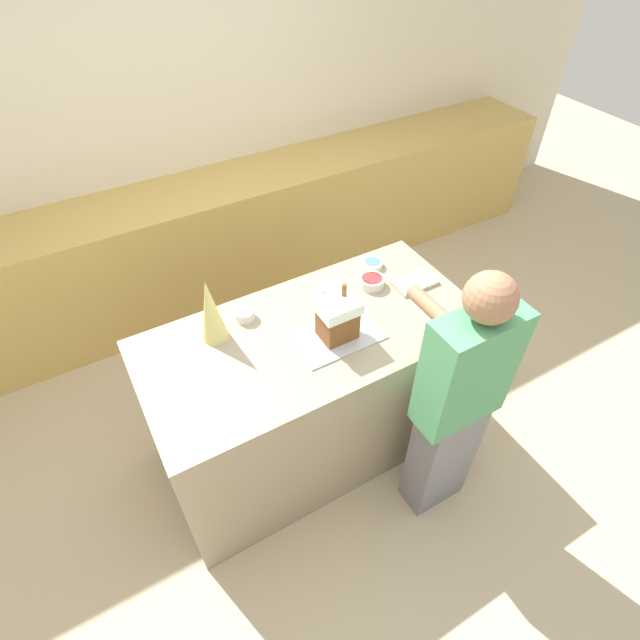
{
  "coord_description": "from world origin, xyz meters",
  "views": [
    {
      "loc": [
        -0.82,
        -1.52,
        2.69
      ],
      "look_at": [
        0.05,
        0.0,
        1.01
      ],
      "focal_mm": 28.0,
      "sensor_mm": 36.0,
      "label": 1
    }
  ],
  "objects": [
    {
      "name": "ground_plane",
      "position": [
        0.0,
        0.0,
        0.0
      ],
      "size": [
        12.0,
        12.0,
        0.0
      ],
      "primitive_type": "plane",
      "color": "#C6B28E"
    },
    {
      "name": "wall_back",
      "position": [
        0.0,
        1.95,
        1.3
      ],
      "size": [
        8.0,
        0.05,
        2.6
      ],
      "color": "beige",
      "rests_on": "ground_plane"
    },
    {
      "name": "back_cabinet_block",
      "position": [
        0.0,
        1.63,
        0.47
      ],
      "size": [
        6.0,
        0.6,
        0.94
      ],
      "color": "tan",
      "rests_on": "ground_plane"
    },
    {
      "name": "kitchen_island",
      "position": [
        0.0,
        0.0,
        0.47
      ],
      "size": [
        1.71,
        0.82,
        0.95
      ],
      "color": "gray",
      "rests_on": "ground_plane"
    },
    {
      "name": "baking_tray",
      "position": [
        0.09,
        -0.09,
        0.95
      ],
      "size": [
        0.43,
        0.27,
        0.01
      ],
      "color": "#B2B2BC",
      "rests_on": "kitchen_island"
    },
    {
      "name": "gingerbread_house",
      "position": [
        0.09,
        -0.09,
        1.07
      ],
      "size": [
        0.19,
        0.15,
        0.28
      ],
      "color": "brown",
      "rests_on": "baking_tray"
    },
    {
      "name": "decorative_tree",
      "position": [
        -0.42,
        0.21,
        1.12
      ],
      "size": [
        0.13,
        0.13,
        0.35
      ],
      "color": "#DBD675",
      "rests_on": "kitchen_island"
    },
    {
      "name": "candy_bowl_front_corner",
      "position": [
        -0.25,
        0.25,
        0.98
      ],
      "size": [
        0.1,
        0.1,
        0.05
      ],
      "color": "white",
      "rests_on": "kitchen_island"
    },
    {
      "name": "candy_bowl_near_tray_right",
      "position": [
        0.46,
        0.15,
        0.98
      ],
      "size": [
        0.14,
        0.14,
        0.05
      ],
      "color": "silver",
      "rests_on": "kitchen_island"
    },
    {
      "name": "candy_bowl_center_rear",
      "position": [
        0.24,
        0.22,
        0.97
      ],
      "size": [
        0.13,
        0.13,
        0.04
      ],
      "color": "silver",
      "rests_on": "kitchen_island"
    },
    {
      "name": "candy_bowl_far_right",
      "position": [
        0.55,
        0.29,
        0.97
      ],
      "size": [
        0.11,
        0.11,
        0.04
      ],
      "color": "white",
      "rests_on": "kitchen_island"
    },
    {
      "name": "cookbook",
      "position": [
        0.67,
        0.04,
        0.96
      ],
      "size": [
        0.24,
        0.14,
        0.02
      ],
      "color": "#CCB78C",
      "rests_on": "kitchen_island"
    },
    {
      "name": "person",
      "position": [
        0.41,
        -0.63,
        0.82
      ],
      "size": [
        0.41,
        0.52,
        1.58
      ],
      "color": "slate",
      "rests_on": "ground_plane"
    }
  ]
}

